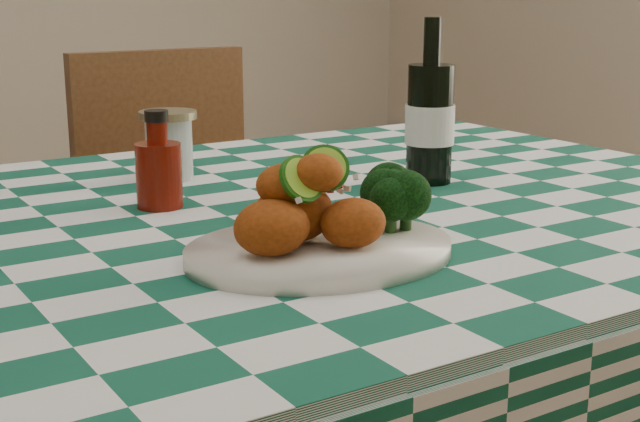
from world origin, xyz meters
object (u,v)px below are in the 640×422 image
fried_chicken_pile (313,200)px  ketchup_bottle (158,159)px  mason_jar (169,145)px  plate (320,251)px  beer_bottle (430,101)px  wooden_chair_right (199,263)px

fried_chicken_pile → ketchup_bottle: bearing=98.8°
ketchup_bottle → mason_jar: size_ratio=1.25×
plate → ketchup_bottle: (-0.06, 0.32, 0.06)m
ketchup_bottle → beer_bottle: size_ratio=0.53×
beer_bottle → wooden_chair_right: (-0.06, 0.73, -0.44)m
plate → fried_chicken_pile: bearing=180.0°
ketchup_bottle → mason_jar: 0.19m
plate → wooden_chair_right: size_ratio=0.33×
beer_bottle → wooden_chair_right: beer_bottle is taller
plate → wooden_chair_right: bearing=73.3°
fried_chicken_pile → ketchup_bottle: 0.32m
mason_jar → wooden_chair_right: size_ratio=0.11×
plate → ketchup_bottle: bearing=100.4°
plate → fried_chicken_pile: fried_chicken_pile is taller
ketchup_bottle → mason_jar: bearing=62.7°
fried_chicken_pile → wooden_chair_right: size_ratio=0.17×
ketchup_bottle → beer_bottle: (0.41, -0.07, 0.06)m
ketchup_bottle → wooden_chair_right: size_ratio=0.14×
ketchup_bottle → plate: bearing=-79.6°
fried_chicken_pile → ketchup_bottle: (-0.05, 0.32, -0.00)m
plate → fried_chicken_pile: 0.06m
beer_bottle → plate: bearing=-145.1°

